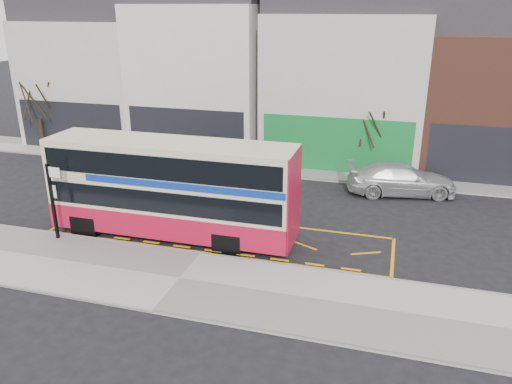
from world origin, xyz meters
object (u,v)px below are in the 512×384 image
(car_grey, at_px, (233,162))
(street_tree_left, at_px, (35,91))
(bus_stop_post, at_px, (53,195))
(car_white, at_px, (401,179))
(street_tree_right, at_px, (373,118))
(car_silver, at_px, (108,154))
(double_decker_bus, at_px, (172,188))

(car_grey, bearing_deg, street_tree_left, 88.10)
(bus_stop_post, bearing_deg, car_white, 39.12)
(street_tree_left, bearing_deg, car_grey, -5.84)
(bus_stop_post, relative_size, street_tree_right, 0.66)
(street_tree_left, xyz_separation_m, street_tree_right, (20.98, 0.67, -0.63))
(bus_stop_post, distance_m, car_white, 16.18)
(car_white, relative_size, street_tree_right, 1.12)
(bus_stop_post, xyz_separation_m, car_grey, (4.00, 10.08, -1.32))
(bus_stop_post, height_order, street_tree_right, street_tree_right)
(car_silver, xyz_separation_m, street_tree_left, (-5.97, 1.79, 3.18))
(bus_stop_post, xyz_separation_m, car_silver, (-3.67, 9.68, -1.34))
(car_grey, bearing_deg, bus_stop_post, 162.30)
(bus_stop_post, height_order, car_grey, bus_stop_post)
(double_decker_bus, height_order, bus_stop_post, double_decker_bus)
(car_silver, bearing_deg, street_tree_left, 55.34)
(car_silver, height_order, car_grey, car_grey)
(car_grey, bearing_deg, car_white, -90.04)
(car_white, bearing_deg, double_decker_bus, 118.89)
(car_grey, relative_size, street_tree_left, 0.74)
(bus_stop_post, bearing_deg, car_silver, 114.00)
(car_silver, relative_size, street_tree_right, 0.83)
(double_decker_bus, bearing_deg, street_tree_left, 144.87)
(double_decker_bus, bearing_deg, car_white, 40.79)
(car_silver, bearing_deg, street_tree_right, -98.67)
(car_white, bearing_deg, street_tree_right, 20.59)
(bus_stop_post, distance_m, street_tree_left, 15.10)
(double_decker_bus, height_order, street_tree_left, street_tree_left)
(bus_stop_post, height_order, street_tree_left, street_tree_left)
(bus_stop_post, bearing_deg, car_grey, 71.62)
(car_white, bearing_deg, car_grey, 73.91)
(car_silver, height_order, car_white, car_white)
(car_white, xyz_separation_m, street_tree_right, (-1.73, 2.70, 2.45))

